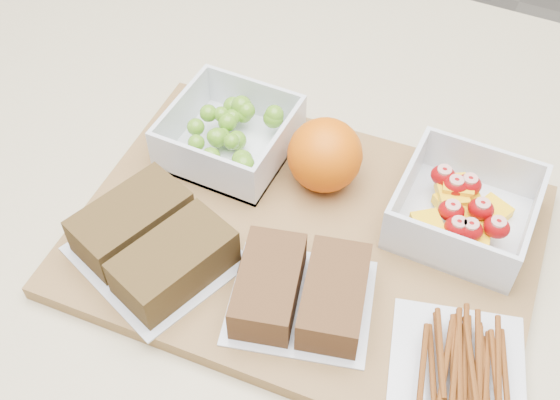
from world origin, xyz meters
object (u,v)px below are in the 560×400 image
at_px(sandwich_bag_left, 153,242).
at_px(orange, 325,155).
at_px(fruit_container, 464,211).
at_px(pretzel_bag, 460,370).
at_px(grape_container, 232,134).
at_px(cutting_board, 305,240).
at_px(sandwich_bag_center, 301,291).

bearing_deg(sandwich_bag_left, orange, 56.36).
bearing_deg(fruit_container, orange, -177.83).
bearing_deg(pretzel_bag, fruit_container, 105.51).
height_order(fruit_container, orange, orange).
relative_size(orange, sandwich_bag_left, 0.43).
relative_size(grape_container, pretzel_bag, 0.76).
relative_size(cutting_board, sandwich_bag_center, 2.88).
bearing_deg(orange, grape_container, 179.93).
bearing_deg(sandwich_bag_center, fruit_container, 55.64).
height_order(grape_container, fruit_container, fruit_container).
bearing_deg(grape_container, sandwich_bag_left, -89.51).
xyz_separation_m(sandwich_bag_center, pretzel_bag, (0.14, -0.01, -0.00)).
xyz_separation_m(cutting_board, fruit_container, (0.13, 0.07, 0.03)).
bearing_deg(pretzel_bag, sandwich_bag_center, 176.04).
distance_m(sandwich_bag_left, pretzel_bag, 0.28).
bearing_deg(orange, sandwich_bag_left, -123.64).
xyz_separation_m(grape_container, sandwich_bag_left, (0.00, -0.15, -0.00)).
xyz_separation_m(fruit_container, sandwich_bag_left, (-0.24, -0.16, 0.00)).
height_order(orange, sandwich_bag_center, orange).
bearing_deg(pretzel_bag, grape_container, 152.19).
height_order(sandwich_bag_left, pretzel_bag, sandwich_bag_left).
distance_m(orange, sandwich_bag_center, 0.15).
xyz_separation_m(grape_container, orange, (0.10, -0.00, 0.02)).
relative_size(grape_container, fruit_container, 0.97).
relative_size(grape_container, sandwich_bag_center, 0.81).
xyz_separation_m(cutting_board, sandwich_bag_center, (0.03, -0.07, 0.03)).
relative_size(fruit_container, pretzel_bag, 0.78).
distance_m(orange, pretzel_bag, 0.24).
distance_m(cutting_board, fruit_container, 0.15).
relative_size(sandwich_bag_center, pretzel_bag, 0.94).
height_order(orange, sandwich_bag_left, orange).
xyz_separation_m(fruit_container, pretzel_bag, (0.04, -0.15, -0.01)).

